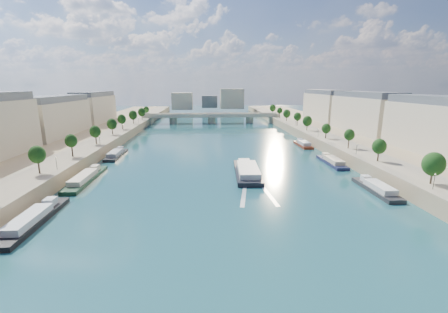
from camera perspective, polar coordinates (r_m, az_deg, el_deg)
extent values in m
plane|color=#0B2F33|center=(128.08, -1.02, -0.61)|extent=(700.00, 700.00, 0.00)
cube|color=#9E8460|center=(143.65, -31.07, 0.00)|extent=(44.00, 520.00, 5.00)
cube|color=#9E8460|center=(149.15, 27.81, 0.81)|extent=(44.00, 520.00, 5.00)
cube|color=gray|center=(136.85, -25.62, 1.13)|extent=(14.00, 520.00, 0.10)
cube|color=gray|center=(141.43, 22.73, 1.77)|extent=(14.00, 520.00, 0.10)
cylinder|color=#382B1E|center=(105.59, -31.42, -1.82)|extent=(0.50, 0.50, 3.82)
ellipsoid|color=black|center=(104.82, -31.65, 0.07)|extent=(4.80, 4.80, 5.52)
cylinder|color=#382B1E|center=(126.69, -26.50, 1.00)|extent=(0.50, 0.50, 3.82)
ellipsoid|color=black|center=(126.05, -26.67, 2.60)|extent=(4.80, 4.80, 5.52)
cylinder|color=#382B1E|center=(148.67, -23.01, 3.01)|extent=(0.50, 0.50, 3.82)
ellipsoid|color=black|center=(148.13, -23.14, 4.37)|extent=(4.80, 4.80, 5.52)
cylinder|color=#382B1E|center=(171.20, -20.43, 4.48)|extent=(0.50, 0.50, 3.82)
ellipsoid|color=black|center=(170.73, -20.52, 5.67)|extent=(4.80, 4.80, 5.52)
cylinder|color=#382B1E|center=(194.08, -18.44, 5.60)|extent=(0.50, 0.50, 3.82)
ellipsoid|color=black|center=(193.66, -18.51, 6.65)|extent=(4.80, 4.80, 5.52)
cylinder|color=#382B1E|center=(217.20, -16.86, 6.48)|extent=(0.50, 0.50, 3.82)
ellipsoid|color=black|center=(216.83, -16.93, 7.43)|extent=(4.80, 4.80, 5.52)
cylinder|color=#382B1E|center=(240.49, -15.59, 7.19)|extent=(0.50, 0.50, 3.82)
ellipsoid|color=black|center=(240.16, -15.64, 8.04)|extent=(4.80, 4.80, 5.52)
cylinder|color=#382B1E|center=(263.91, -14.54, 7.77)|extent=(0.50, 0.50, 3.82)
ellipsoid|color=black|center=(263.61, -14.58, 8.55)|extent=(4.80, 4.80, 5.52)
cylinder|color=#382B1E|center=(98.75, 34.45, -3.17)|extent=(0.50, 0.50, 3.82)
ellipsoid|color=black|center=(97.93, 34.73, -1.15)|extent=(4.80, 4.80, 5.52)
cylinder|color=#382B1E|center=(117.83, 27.42, 0.06)|extent=(0.50, 0.50, 3.82)
ellipsoid|color=black|center=(117.15, 27.61, 1.77)|extent=(4.80, 4.80, 5.52)
cylinder|color=#382B1E|center=(138.46, 22.41, 2.36)|extent=(0.50, 0.50, 3.82)
ellipsoid|color=black|center=(137.87, 22.55, 3.82)|extent=(4.80, 4.80, 5.52)
cylinder|color=#382B1E|center=(160.02, 18.72, 4.04)|extent=(0.50, 0.50, 3.82)
ellipsoid|color=black|center=(159.52, 18.82, 5.31)|extent=(4.80, 4.80, 5.52)
cylinder|color=#382B1E|center=(182.20, 15.90, 5.31)|extent=(0.50, 0.50, 3.82)
ellipsoid|color=black|center=(181.76, 15.98, 6.43)|extent=(4.80, 4.80, 5.52)
cylinder|color=#382B1E|center=(204.79, 13.69, 6.29)|extent=(0.50, 0.50, 3.82)
ellipsoid|color=black|center=(204.39, 13.75, 7.29)|extent=(4.80, 4.80, 5.52)
cylinder|color=#382B1E|center=(227.67, 11.92, 7.07)|extent=(0.50, 0.50, 3.82)
ellipsoid|color=black|center=(227.31, 11.97, 7.97)|extent=(4.80, 4.80, 5.52)
cylinder|color=#382B1E|center=(250.75, 10.47, 7.70)|extent=(0.50, 0.50, 3.82)
ellipsoid|color=black|center=(250.43, 10.50, 8.51)|extent=(4.80, 4.80, 5.52)
cylinder|color=#382B1E|center=(274.00, 9.26, 8.22)|extent=(0.50, 0.50, 3.82)
ellipsoid|color=black|center=(273.70, 9.29, 8.97)|extent=(4.80, 4.80, 5.52)
cylinder|color=black|center=(107.89, -29.29, -1.23)|extent=(0.14, 0.14, 4.00)
sphere|color=#FFE5B2|center=(107.44, -29.41, -0.14)|extent=(0.36, 0.36, 0.36)
cylinder|color=black|center=(144.12, -22.59, 2.78)|extent=(0.14, 0.14, 4.00)
sphere|color=#FFE5B2|center=(143.78, -22.67, 3.60)|extent=(0.36, 0.36, 0.36)
cylinder|color=black|center=(181.93, -18.61, 5.13)|extent=(0.14, 0.14, 4.00)
sphere|color=#FFE5B2|center=(181.66, -18.66, 5.79)|extent=(0.36, 0.36, 0.36)
cylinder|color=black|center=(220.52, -16.00, 6.66)|extent=(0.14, 0.14, 4.00)
sphere|color=#FFE5B2|center=(220.30, -16.03, 7.20)|extent=(0.36, 0.36, 0.36)
cylinder|color=black|center=(93.46, 35.10, -4.03)|extent=(0.14, 0.14, 4.00)
sphere|color=#FFE5B2|center=(92.94, 35.27, -2.79)|extent=(0.36, 0.36, 0.36)
cylinder|color=black|center=(125.95, 23.93, 1.24)|extent=(0.14, 0.14, 4.00)
sphere|color=#FFE5B2|center=(125.56, 24.02, 2.18)|extent=(0.36, 0.36, 0.36)
cylinder|color=black|center=(161.84, 17.50, 4.26)|extent=(0.14, 0.14, 4.00)
sphere|color=#FFE5B2|center=(161.54, 17.56, 4.99)|extent=(0.36, 0.36, 0.36)
cylinder|color=black|center=(199.30, 13.43, 6.14)|extent=(0.14, 0.14, 4.00)
sphere|color=#FFE5B2|center=(199.06, 13.46, 6.74)|extent=(0.36, 0.36, 0.36)
cylinder|color=black|center=(237.59, 10.63, 7.40)|extent=(0.14, 0.14, 4.00)
sphere|color=#FFE5B2|center=(237.39, 10.66, 7.91)|extent=(0.36, 0.36, 0.36)
cube|color=beige|center=(183.92, -29.41, 6.71)|extent=(16.00, 52.00, 20.00)
cube|color=#474C54|center=(183.27, -29.83, 10.30)|extent=(14.72, 50.44, 3.20)
cube|color=beige|center=(237.37, -23.43, 8.47)|extent=(16.00, 52.00, 20.00)
cube|color=#474C54|center=(236.86, -23.70, 11.26)|extent=(14.72, 50.44, 3.20)
cube|color=beige|center=(141.21, 36.44, 4.27)|extent=(16.00, 52.00, 20.00)
cube|color=beige|center=(189.02, 25.25, 7.29)|extent=(16.00, 52.00, 20.00)
cube|color=#474C54|center=(188.39, 25.60, 10.79)|extent=(14.72, 50.44, 3.20)
cube|color=beige|center=(241.34, 18.66, 8.93)|extent=(16.00, 52.00, 20.00)
cube|color=#474C54|center=(240.85, 18.87, 11.68)|extent=(14.72, 50.44, 3.20)
cube|color=beige|center=(335.44, -7.93, 10.41)|extent=(22.00, 18.00, 18.00)
cube|color=beige|center=(345.80, 1.48, 10.95)|extent=(26.00, 20.00, 22.00)
cube|color=#474C54|center=(359.67, -2.78, 10.40)|extent=(18.00, 16.00, 14.00)
cube|color=#C1B79E|center=(252.05, -2.36, 7.77)|extent=(112.00, 11.00, 2.20)
cube|color=#C1B79E|center=(246.93, -2.34, 8.00)|extent=(112.00, 0.80, 0.90)
cube|color=#C1B79E|center=(256.89, -2.39, 8.22)|extent=(112.00, 0.80, 0.90)
cylinder|color=#C1B79E|center=(253.76, -9.65, 6.79)|extent=(6.40, 6.40, 5.00)
cylinder|color=#C1B79E|center=(252.45, -2.35, 6.94)|extent=(6.40, 6.40, 5.00)
cylinder|color=#C1B79E|center=(255.17, 4.90, 6.97)|extent=(6.40, 6.40, 5.00)
cube|color=#C1B79E|center=(256.62, -14.12, 6.65)|extent=(6.00, 12.00, 5.00)
cube|color=#C1B79E|center=(258.87, 9.32, 6.94)|extent=(6.00, 12.00, 5.00)
cube|color=black|center=(107.72, 4.43, -3.14)|extent=(9.95, 29.79, 2.10)
cube|color=silver|center=(104.93, 4.63, -2.46)|extent=(7.89, 19.44, 1.89)
cube|color=silver|center=(115.61, 3.85, -0.97)|extent=(4.38, 3.74, 1.80)
cube|color=silver|center=(91.43, 3.91, -6.47)|extent=(5.72, 25.81, 0.04)
cube|color=silver|center=(92.46, 7.87, -6.34)|extent=(2.99, 26.02, 0.04)
cube|color=black|center=(83.52, -32.42, -10.43)|extent=(5.00, 26.01, 1.80)
cube|color=silver|center=(81.25, -33.27, -9.89)|extent=(4.10, 14.30, 1.60)
cube|color=silver|center=(89.26, -30.21, -7.44)|extent=(2.50, 3.12, 1.80)
cube|color=#153620|center=(110.34, -24.72, -4.05)|extent=(5.00, 28.84, 1.80)
cube|color=beige|center=(107.82, -25.24, -3.55)|extent=(4.10, 15.86, 1.60)
cube|color=beige|center=(117.64, -23.34, -1.96)|extent=(2.50, 3.46, 1.80)
cube|color=black|center=(142.39, -19.81, 0.14)|extent=(5.00, 22.24, 1.80)
cube|color=#97979F|center=(140.37, -20.06, 0.65)|extent=(4.10, 12.23, 1.60)
cube|color=#97979F|center=(148.29, -19.17, 1.41)|extent=(2.50, 2.67, 1.80)
cube|color=#262628|center=(101.48, 26.97, -5.76)|extent=(5.00, 20.89, 1.80)
cube|color=silver|center=(99.62, 27.56, -5.13)|extent=(4.10, 11.49, 1.60)
cube|color=silver|center=(106.11, 25.39, -3.77)|extent=(2.50, 2.51, 1.80)
cube|color=#1C1F3E|center=(129.00, 19.83, -1.19)|extent=(5.00, 21.51, 1.80)
cube|color=beige|center=(127.07, 20.19, -0.64)|extent=(4.10, 11.83, 1.60)
cube|color=beige|center=(134.35, 18.82, 0.25)|extent=(2.50, 2.58, 1.80)
cube|color=#622211|center=(162.19, 14.82, 2.05)|extent=(5.00, 18.69, 1.80)
cube|color=#AAAEB6|center=(160.48, 15.02, 2.54)|extent=(4.10, 10.28, 1.60)
cube|color=#AAAEB6|center=(167.09, 14.26, 3.04)|extent=(2.50, 2.24, 1.80)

